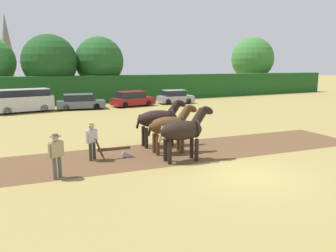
{
  "coord_description": "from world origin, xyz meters",
  "views": [
    {
      "loc": [
        -8.15,
        -9.22,
        4.11
      ],
      "look_at": [
        -0.68,
        5.26,
        1.1
      ],
      "focal_mm": 35.0,
      "sensor_mm": 36.0,
      "label": 1
    }
  ],
  "objects_px": {
    "church_spire": "(7,47)",
    "parked_car_center_left": "(132,99)",
    "farmer_at_plow": "(92,139)",
    "parked_car_center": "(175,97)",
    "draft_horse_trail_left": "(160,119)",
    "tree_center_right": "(99,61)",
    "tree_center": "(50,62)",
    "plow": "(117,151)",
    "parked_car_left": "(80,102)",
    "farmer_onlooker_left": "(56,152)",
    "tree_right": "(252,59)",
    "draft_horse_lead_right": "(171,125)",
    "parked_van": "(23,100)",
    "draft_horse_lead_left": "(184,130)",
    "farmer_beside_team": "(156,122)"
  },
  "relations": [
    {
      "from": "church_spire",
      "to": "parked_car_center_left",
      "type": "distance_m",
      "value": 51.21
    },
    {
      "from": "tree_center_right",
      "to": "parked_car_center",
      "type": "relative_size",
      "value": 1.87
    },
    {
      "from": "tree_center",
      "to": "parked_car_center",
      "type": "xyz_separation_m",
      "value": [
        11.86,
        -7.21,
        -3.81
      ]
    },
    {
      "from": "parked_car_left",
      "to": "farmer_onlooker_left",
      "type": "bearing_deg",
      "value": -95.3
    },
    {
      "from": "farmer_at_plow",
      "to": "draft_horse_lead_left",
      "type": "bearing_deg",
      "value": 32.55
    },
    {
      "from": "plow",
      "to": "parked_car_left",
      "type": "bearing_deg",
      "value": 87.96
    },
    {
      "from": "draft_horse_lead_left",
      "to": "farmer_at_plow",
      "type": "bearing_deg",
      "value": 156.66
    },
    {
      "from": "draft_horse_lead_right",
      "to": "parked_car_left",
      "type": "relative_size",
      "value": 0.56
    },
    {
      "from": "draft_horse_trail_left",
      "to": "parked_car_left",
      "type": "bearing_deg",
      "value": 96.85
    },
    {
      "from": "tree_right",
      "to": "parked_van",
      "type": "relative_size",
      "value": 1.67
    },
    {
      "from": "tree_center",
      "to": "parked_car_center",
      "type": "relative_size",
      "value": 1.88
    },
    {
      "from": "tree_right",
      "to": "church_spire",
      "type": "relative_size",
      "value": 0.56
    },
    {
      "from": "tree_center",
      "to": "farmer_onlooker_left",
      "type": "height_order",
      "value": "tree_center"
    },
    {
      "from": "tree_right",
      "to": "farmer_onlooker_left",
      "type": "bearing_deg",
      "value": -140.25
    },
    {
      "from": "parked_car_left",
      "to": "draft_horse_trail_left",
      "type": "bearing_deg",
      "value": -78.88
    },
    {
      "from": "draft_horse_lead_right",
      "to": "farmer_beside_team",
      "type": "bearing_deg",
      "value": 82.99
    },
    {
      "from": "draft_horse_lead_left",
      "to": "plow",
      "type": "xyz_separation_m",
      "value": [
        -2.45,
        1.71,
        -1.05
      ]
    },
    {
      "from": "farmer_at_plow",
      "to": "tree_center_right",
      "type": "bearing_deg",
      "value": 134.62
    },
    {
      "from": "parked_car_left",
      "to": "parked_car_center",
      "type": "bearing_deg",
      "value": 10.42
    },
    {
      "from": "tree_right",
      "to": "parked_car_center_left",
      "type": "bearing_deg",
      "value": -158.63
    },
    {
      "from": "farmer_at_plow",
      "to": "parked_car_center_left",
      "type": "bearing_deg",
      "value": 124.88
    },
    {
      "from": "parked_car_left",
      "to": "parked_car_center",
      "type": "xyz_separation_m",
      "value": [
        10.33,
        0.15,
        0.01
      ]
    },
    {
      "from": "draft_horse_trail_left",
      "to": "farmer_onlooker_left",
      "type": "xyz_separation_m",
      "value": [
        -5.54,
        -2.77,
        -0.44
      ]
    },
    {
      "from": "plow",
      "to": "parked_car_left",
      "type": "height_order",
      "value": "parked_car_left"
    },
    {
      "from": "church_spire",
      "to": "tree_right",
      "type": "bearing_deg",
      "value": -50.06
    },
    {
      "from": "draft_horse_trail_left",
      "to": "draft_horse_lead_right",
      "type": "bearing_deg",
      "value": -89.9
    },
    {
      "from": "tree_center",
      "to": "parked_car_left",
      "type": "relative_size",
      "value": 1.62
    },
    {
      "from": "plow",
      "to": "parked_car_left",
      "type": "xyz_separation_m",
      "value": [
        2.29,
        17.65,
        0.38
      ]
    },
    {
      "from": "tree_center",
      "to": "plow",
      "type": "bearing_deg",
      "value": -91.73
    },
    {
      "from": "church_spire",
      "to": "draft_horse_lead_left",
      "type": "bearing_deg",
      "value": -86.15
    },
    {
      "from": "draft_horse_trail_left",
      "to": "farmer_onlooker_left",
      "type": "distance_m",
      "value": 6.21
    },
    {
      "from": "draft_horse_trail_left",
      "to": "farmer_at_plow",
      "type": "height_order",
      "value": "draft_horse_trail_left"
    },
    {
      "from": "farmer_beside_team",
      "to": "parked_car_center_left",
      "type": "xyz_separation_m",
      "value": [
        4.35,
        14.93,
        -0.22
      ]
    },
    {
      "from": "tree_center_right",
      "to": "farmer_at_plow",
      "type": "xyz_separation_m",
      "value": [
        -7.46,
        -24.97,
        -3.64
      ]
    },
    {
      "from": "tree_right",
      "to": "parked_car_center",
      "type": "relative_size",
      "value": 2.12
    },
    {
      "from": "plow",
      "to": "farmer_onlooker_left",
      "type": "relative_size",
      "value": 1.02
    },
    {
      "from": "plow",
      "to": "parked_car_left",
      "type": "relative_size",
      "value": 0.37
    },
    {
      "from": "draft_horse_lead_left",
      "to": "farmer_beside_team",
      "type": "relative_size",
      "value": 1.63
    },
    {
      "from": "farmer_at_plow",
      "to": "church_spire",
      "type": "bearing_deg",
      "value": 152.22
    },
    {
      "from": "plow",
      "to": "farmer_onlooker_left",
      "type": "bearing_deg",
      "value": -145.94
    },
    {
      "from": "plow",
      "to": "parked_car_center_left",
      "type": "relative_size",
      "value": 0.38
    },
    {
      "from": "parked_car_left",
      "to": "parked_car_center",
      "type": "height_order",
      "value": "parked_car_center"
    },
    {
      "from": "tree_right",
      "to": "parked_car_left",
      "type": "height_order",
      "value": "tree_right"
    },
    {
      "from": "parked_car_center",
      "to": "draft_horse_trail_left",
      "type": "bearing_deg",
      "value": -114.99
    },
    {
      "from": "tree_center_right",
      "to": "farmer_beside_team",
      "type": "height_order",
      "value": "tree_center_right"
    },
    {
      "from": "plow",
      "to": "farmer_at_plow",
      "type": "height_order",
      "value": "farmer_at_plow"
    },
    {
      "from": "tree_right",
      "to": "parked_car_center",
      "type": "distance_m",
      "value": 21.58
    },
    {
      "from": "tree_center_right",
      "to": "tree_right",
      "type": "relative_size",
      "value": 0.88
    },
    {
      "from": "plow",
      "to": "parked_car_center",
      "type": "xyz_separation_m",
      "value": [
        12.62,
        17.79,
        0.39
      ]
    },
    {
      "from": "draft_horse_lead_left",
      "to": "tree_center",
      "type": "bearing_deg",
      "value": 98.98
    }
  ]
}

